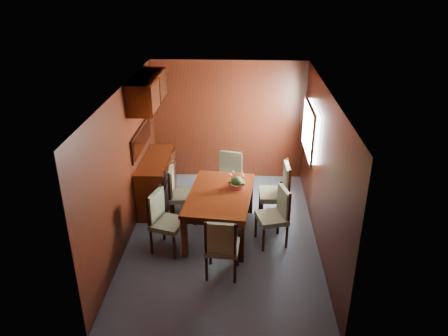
# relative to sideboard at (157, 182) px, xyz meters

# --- Properties ---
(ground) EXTENTS (4.50, 4.50, 0.00)m
(ground) POSITION_rel_sideboard_xyz_m (1.25, -1.00, -0.45)
(ground) COLOR #3A424F
(ground) RESTS_ON ground
(room_shell) EXTENTS (3.06, 4.52, 2.41)m
(room_shell) POSITION_rel_sideboard_xyz_m (1.15, -0.67, 1.18)
(room_shell) COLOR black
(room_shell) RESTS_ON ground
(sideboard) EXTENTS (0.48, 1.40, 0.90)m
(sideboard) POSITION_rel_sideboard_xyz_m (0.00, 0.00, 0.00)
(sideboard) COLOR #321106
(sideboard) RESTS_ON ground
(dining_table) EXTENTS (1.13, 1.65, 0.73)m
(dining_table) POSITION_rel_sideboard_xyz_m (1.20, -0.91, 0.18)
(dining_table) COLOR #321106
(dining_table) RESTS_ON ground
(chair_left_near) EXTENTS (0.57, 0.58, 0.98)m
(chair_left_near) POSITION_rel_sideboard_xyz_m (0.36, -1.39, 0.09)
(chair_left_near) COLOR black
(chair_left_near) RESTS_ON ground
(chair_left_far) EXTENTS (0.48, 0.50, 0.98)m
(chair_left_far) POSITION_rel_sideboard_xyz_m (0.47, -0.52, 0.09)
(chair_left_far) COLOR black
(chair_left_far) RESTS_ON ground
(chair_right_near) EXTENTS (0.54, 0.56, 0.96)m
(chair_right_near) POSITION_rel_sideboard_xyz_m (2.09, -1.14, 0.08)
(chair_right_near) COLOR black
(chair_right_near) RESTS_ON ground
(chair_right_far) EXTENTS (0.50, 0.52, 1.06)m
(chair_right_far) POSITION_rel_sideboard_xyz_m (2.16, -0.47, 0.14)
(chair_right_far) COLOR black
(chair_right_far) RESTS_ON ground
(chair_head) EXTENTS (0.49, 0.47, 0.96)m
(chair_head) POSITION_rel_sideboard_xyz_m (1.28, -2.03, 0.08)
(chair_head) COLOR black
(chair_head) RESTS_ON ground
(chair_foot) EXTENTS (0.56, 0.54, 0.98)m
(chair_foot) POSITION_rel_sideboard_xyz_m (1.31, 0.14, 0.10)
(chair_foot) COLOR black
(chair_foot) RESTS_ON ground
(flower_centerpiece) EXTENTS (0.28, 0.28, 0.28)m
(flower_centerpiece) POSITION_rel_sideboard_xyz_m (1.47, -0.70, 0.42)
(flower_centerpiece) COLOR #AF4335
(flower_centerpiece) RESTS_ON dining_table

